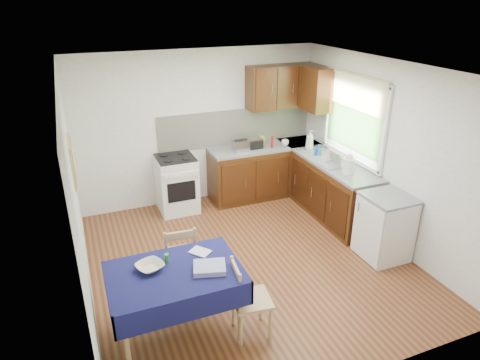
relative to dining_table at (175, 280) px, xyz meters
name	(u,v)px	position (x,y,z in m)	size (l,w,h in m)	color
floor	(249,261)	(1.20, 0.95, -0.68)	(4.20, 4.20, 0.00)	#532716
ceiling	(251,69)	(1.20, 0.95, 1.82)	(4.00, 4.20, 0.02)	white
wall_back	(199,128)	(1.20, 3.05, 0.57)	(4.00, 0.02, 2.50)	silver
wall_front	(354,269)	(1.20, -1.15, 0.57)	(4.00, 0.02, 2.50)	silver
wall_left	(75,202)	(-0.80, 0.95, 0.57)	(0.02, 4.20, 2.50)	silver
wall_right	(384,153)	(3.20, 0.95, 0.57)	(0.02, 4.20, 2.50)	silver
base_cabinets	(295,181)	(2.56, 2.21, -0.25)	(1.90, 2.30, 0.86)	#331409
worktop_back	(265,147)	(2.25, 2.75, 0.20)	(1.90, 0.60, 0.04)	slate
worktop_right	(336,165)	(2.90, 1.60, 0.20)	(0.60, 1.70, 0.04)	slate
worktop_corner	(299,142)	(2.90, 2.75, 0.20)	(0.60, 0.60, 0.04)	slate
splashback	(237,127)	(1.85, 3.04, 0.52)	(2.70, 0.02, 0.60)	beige
upper_cabinets	(293,87)	(2.73, 2.75, 1.17)	(1.20, 0.85, 0.70)	#331409
stove	(177,184)	(0.70, 2.75, -0.22)	(0.60, 0.61, 0.92)	white
window	(355,112)	(3.17, 1.65, 0.97)	(0.04, 1.48, 1.26)	#2D5723
fridge	(385,227)	(2.90, 0.40, -0.24)	(0.58, 0.60, 0.89)	white
corkboard	(72,161)	(-0.77, 1.25, 0.92)	(0.04, 0.62, 0.47)	tan
dining_table	(175,280)	(0.00, 0.00, 0.00)	(1.29, 0.88, 0.78)	#0F103F
chair_far	(180,257)	(0.21, 0.67, -0.20)	(0.43, 0.43, 0.90)	tan
chair_near	(247,297)	(0.67, -0.24, -0.22)	(0.42, 0.42, 0.86)	tan
toaster	(241,146)	(1.78, 2.67, 0.31)	(0.26, 0.16, 0.20)	#B0B0B4
sandwich_press	(253,143)	(2.03, 2.75, 0.30)	(0.28, 0.25, 0.17)	black
sauce_bottle	(272,142)	(2.32, 2.62, 0.32)	(0.04, 0.04, 0.20)	#B60E14
yellow_packet	(261,140)	(2.21, 2.84, 0.29)	(0.11, 0.07, 0.15)	gold
dish_rack	(335,163)	(2.86, 1.57, 0.25)	(0.45, 0.35, 0.22)	gray
kettle	(349,164)	(2.86, 1.23, 0.35)	(0.17, 0.17, 0.29)	white
cup	(285,143)	(2.58, 2.65, 0.27)	(0.12, 0.12, 0.10)	white
soap_bottle_a	(310,140)	(2.85, 2.32, 0.38)	(0.13, 0.13, 0.33)	white
soap_bottle_b	(318,150)	(2.84, 2.03, 0.31)	(0.08, 0.08, 0.18)	#1D4FAD
soap_bottle_c	(348,167)	(2.86, 1.26, 0.30)	(0.13, 0.13, 0.17)	green
plate_bowl	(150,267)	(-0.21, 0.12, 0.14)	(0.26, 0.26, 0.06)	beige
book	(196,255)	(0.27, 0.18, 0.11)	(0.15, 0.21, 0.02)	white
spice_jar	(167,258)	(-0.03, 0.19, 0.15)	(0.04, 0.04, 0.09)	green
tea_towel	(210,268)	(0.32, -0.10, 0.13)	(0.31, 0.24, 0.06)	navy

